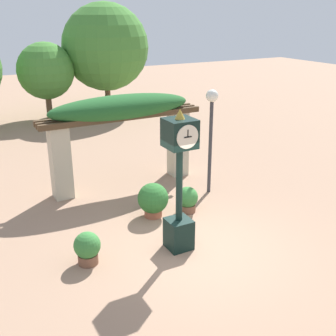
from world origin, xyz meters
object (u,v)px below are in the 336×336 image
at_px(potted_plant_near_right, 87,248).
at_px(potted_plant_far_left, 187,199).
at_px(potted_plant_near_left, 153,199).
at_px(lamp_post, 211,118).
at_px(pedestal_clock, 179,181).

bearing_deg(potted_plant_near_right, potted_plant_far_left, 19.51).
xyz_separation_m(potted_plant_near_left, potted_plant_far_left, (0.91, -0.19, -0.12)).
height_order(potted_plant_far_left, lamp_post, lamp_post).
bearing_deg(pedestal_clock, lamp_post, 44.47).
bearing_deg(potted_plant_far_left, potted_plant_near_left, 167.99).
relative_size(pedestal_clock, potted_plant_far_left, 4.57).
relative_size(pedestal_clock, potted_plant_near_right, 4.42).
xyz_separation_m(potted_plant_near_right, potted_plant_far_left, (3.07, 1.09, -0.02)).
height_order(potted_plant_near_left, potted_plant_far_left, potted_plant_near_left).
bearing_deg(pedestal_clock, potted_plant_near_left, 83.64).
height_order(potted_plant_near_left, lamp_post, lamp_post).
xyz_separation_m(pedestal_clock, potted_plant_near_left, (0.18, 1.64, -1.13)).
bearing_deg(potted_plant_near_left, potted_plant_far_left, -12.01).
height_order(potted_plant_near_right, potted_plant_far_left, potted_plant_near_right).
bearing_deg(pedestal_clock, potted_plant_far_left, 52.95).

